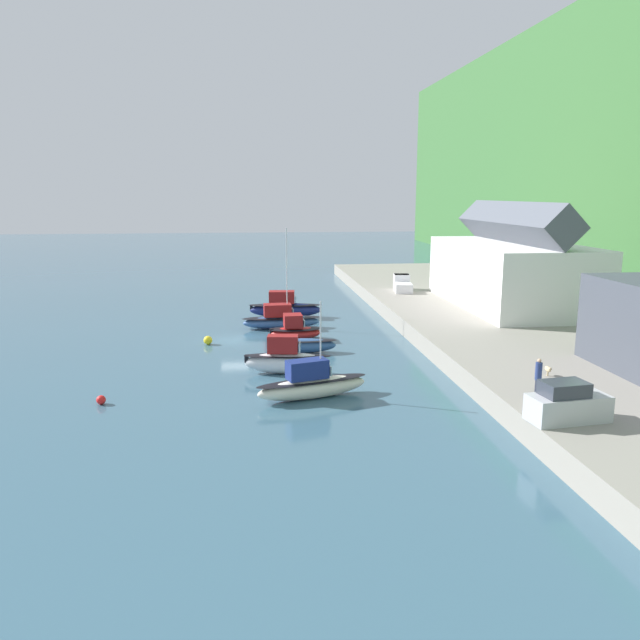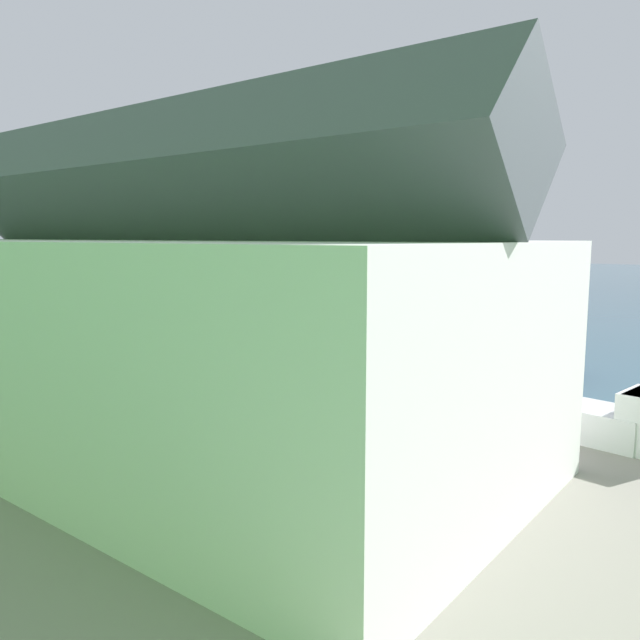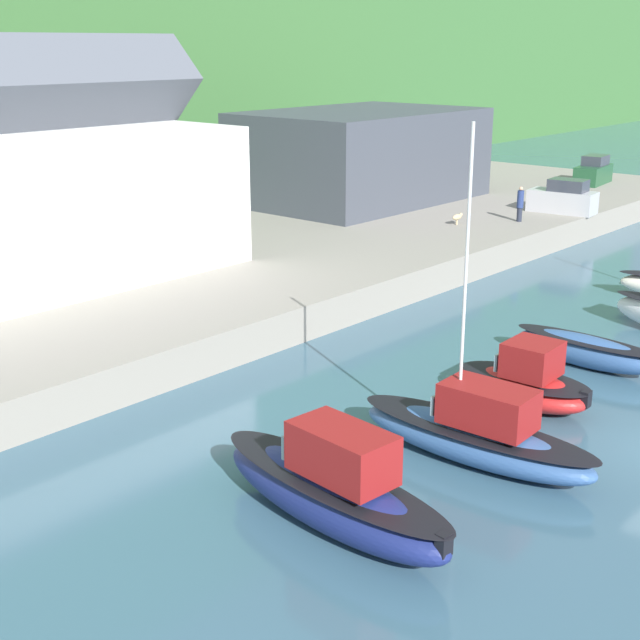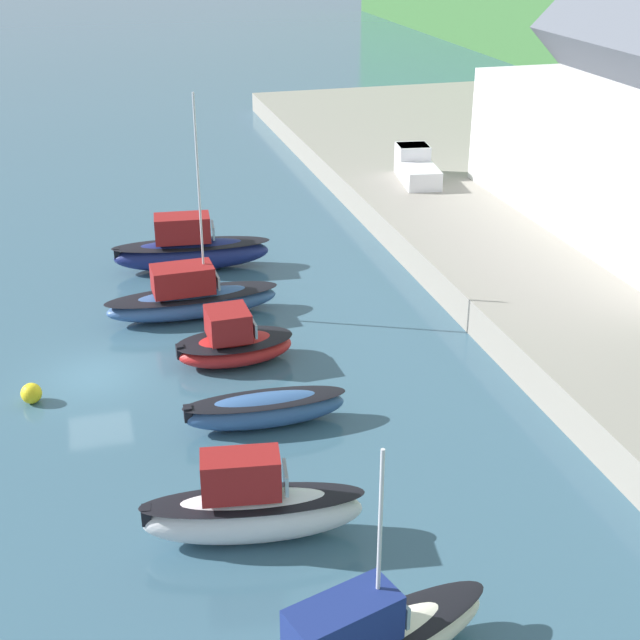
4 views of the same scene
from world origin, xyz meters
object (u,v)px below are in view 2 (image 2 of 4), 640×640
moored_boat_4 (282,326)px  person_on_quay (40,313)px  parked_car_1 (17,310)px  moored_boat_1 (462,351)px  moored_boat_2 (390,346)px  mooring_buoy_0 (429,336)px  moored_boat_5 (220,323)px  moored_boat_0 (548,361)px  moored_boat_3 (329,341)px  mooring_buoy_1 (321,315)px  dog_on_quay (32,330)px  pickup_truck_0 (624,421)px

moored_boat_4 → person_on_quay: size_ratio=3.14×
parked_car_1 → moored_boat_1: bearing=-164.0°
moored_boat_2 → parked_car_1: bearing=22.5°
parked_car_1 → mooring_buoy_0: size_ratio=5.58×
moored_boat_5 → parked_car_1: (9.82, 12.44, 1.50)m
moored_boat_1 → parked_car_1: moored_boat_1 is taller
moored_boat_2 → person_on_quay: person_on_quay is taller
moored_boat_2 → moored_boat_1: bearing=-169.8°
parked_car_1 → person_on_quay: (-4.55, 0.58, 0.18)m
moored_boat_0 → moored_boat_1: 5.77m
moored_boat_0 → moored_boat_3: moored_boat_0 is taller
moored_boat_3 → parked_car_1: (21.80, 12.02, 1.82)m
moored_boat_2 → mooring_buoy_0: size_ratio=6.23×
moored_boat_2 → moored_boat_0: bearing=179.5°
moored_boat_3 → mooring_buoy_1: 18.20m
moored_boat_1 → moored_boat_0: bearing=170.3°
moored_boat_2 → mooring_buoy_1: bearing=-41.5°
moored_boat_0 → parked_car_1: 39.50m
dog_on_quay → moored_boat_1: bearing=-50.1°
parked_car_1 → moored_boat_3: bearing=-157.8°
moored_boat_0 → parked_car_1: parked_car_1 is taller
moored_boat_0 → person_on_quay: person_on_quay is taller
parked_car_1 → mooring_buoy_1: bearing=-118.0°
moored_boat_0 → moored_boat_3: 15.65m
moored_boat_1 → pickup_truck_0: moored_boat_1 is taller
moored_boat_2 → moored_boat_4: 11.24m
moored_boat_2 → person_on_quay: bearing=27.8°
moored_boat_1 → dog_on_quay: 28.83m
dog_on_quay → mooring_buoy_0: size_ratio=1.12×
moored_boat_4 → moored_boat_0: bearing=-175.0°
dog_on_quay → mooring_buoy_1: 29.05m
parked_car_1 → mooring_buoy_0: (-25.69, -20.13, -2.09)m
parked_car_1 → mooring_buoy_0: parked_car_1 is taller
moored_boat_0 → mooring_buoy_1: size_ratio=13.66×
pickup_truck_0 → moored_boat_4: bearing=-110.9°
moored_boat_2 → parked_car_1: 29.57m
moored_boat_0 → parked_car_1: (37.44, 12.51, 1.41)m
mooring_buoy_0 → moored_boat_2: bearing=98.6°
parked_car_1 → moored_boat_4: bearing=-145.6°
moored_boat_5 → person_on_quay: bearing=51.1°
mooring_buoy_0 → moored_boat_5: bearing=25.9°
moored_boat_2 → moored_boat_3: size_ratio=0.82×
person_on_quay → mooring_buoy_0: (-21.13, -20.71, -2.27)m
moored_boat_3 → dog_on_quay: (13.92, 14.93, 1.36)m
moored_boat_4 → mooring_buoy_0: moored_boat_4 is taller
mooring_buoy_1 → parked_car_1: bearing=68.7°
pickup_truck_0 → mooring_buoy_0: bearing=-131.7°
moored_boat_4 → mooring_buoy_1: (5.58, -12.29, -0.79)m
person_on_quay → moored_boat_4: bearing=-128.0°
moored_boat_4 → person_on_quay: 18.23m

